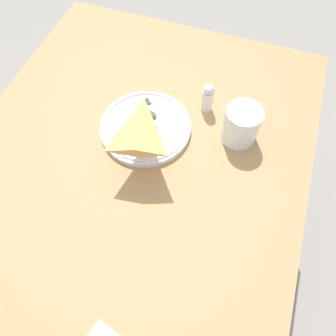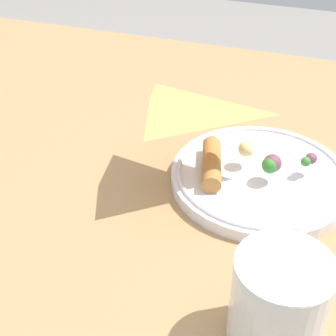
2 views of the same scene
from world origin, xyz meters
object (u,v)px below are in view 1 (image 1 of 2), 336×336
Objects in this scene: dining_table at (129,196)px; salt_shaker at (208,98)px; plate_pizza at (146,125)px; milk_glass at (241,126)px.

salt_shaker is (0.26, -0.13, 0.15)m from dining_table.
salt_shaker reaches higher than plate_pizza.
salt_shaker is (0.11, -0.13, 0.03)m from plate_pizza.
milk_glass is 1.15× the size of salt_shaker.
milk_glass is at bearing -122.23° from salt_shaker.
dining_table is at bearing 153.78° from salt_shaker.
plate_pizza is 0.17m from salt_shaker.
dining_table is at bearing 130.80° from milk_glass.
milk_glass reaches higher than dining_table.
milk_glass is at bearing -76.98° from plate_pizza.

